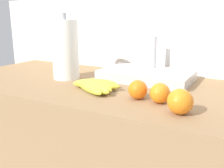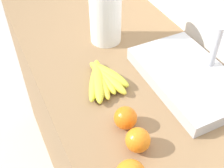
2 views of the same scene
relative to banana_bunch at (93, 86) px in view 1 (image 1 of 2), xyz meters
name	(u,v)px [view 1 (image 1 of 2)]	position (x,y,z in m)	size (l,w,h in m)	color
wall_back	(139,112)	(0.00, 0.48, -0.27)	(1.95, 0.06, 1.30)	silver
banana_bunch	(93,86)	(0.00, 0.00, 0.00)	(0.22, 0.17, 0.04)	gold
orange_center	(138,90)	(0.20, -0.02, 0.02)	(0.07, 0.07, 0.07)	orange
orange_right	(180,102)	(0.37, -0.09, 0.02)	(0.08, 0.08, 0.08)	orange
orange_back_right	(160,93)	(0.29, -0.02, 0.02)	(0.07, 0.07, 0.07)	orange
paper_towel_roll	(66,50)	(-0.23, 0.12, 0.12)	(0.12, 0.12, 0.31)	white
sink_basin	(147,75)	(0.13, 0.27, 0.01)	(0.42, 0.26, 0.20)	#B7BABF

